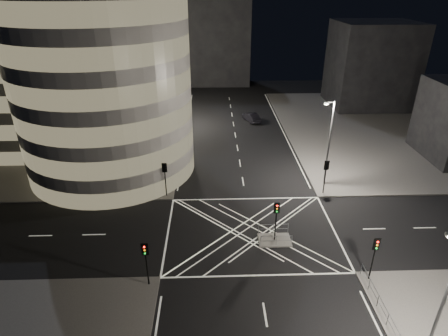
{
  "coord_description": "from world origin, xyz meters",
  "views": [
    {
      "loc": [
        -3.63,
        -29.25,
        21.62
      ],
      "look_at": [
        -2.36,
        7.71,
        3.0
      ],
      "focal_mm": 30.0,
      "sensor_mm": 36.0,
      "label": 1
    }
  ],
  "objects_px": {
    "traffic_signal_island": "(276,214)",
    "street_lamp_right_near": "(444,296)",
    "traffic_signal_fr": "(326,171)",
    "sedan": "(251,117)",
    "traffic_signal_nl": "(146,256)",
    "street_lamp_right_far": "(329,141)",
    "street_lamp_left_far": "(175,92)",
    "central_island": "(274,240)",
    "traffic_signal_nr": "(375,251)",
    "street_lamp_left_near": "(163,133)",
    "traffic_signal_fl": "(165,173)"
  },
  "relations": [
    {
      "from": "traffic_signal_island",
      "to": "street_lamp_right_near",
      "type": "bearing_deg",
      "value": -59.25
    },
    {
      "from": "traffic_signal_nr",
      "to": "street_lamp_left_far",
      "type": "height_order",
      "value": "street_lamp_left_far"
    },
    {
      "from": "traffic_signal_fl",
      "to": "sedan",
      "type": "xyz_separation_m",
      "value": [
        11.92,
        24.59,
        -2.18
      ]
    },
    {
      "from": "traffic_signal_fr",
      "to": "street_lamp_left_far",
      "type": "xyz_separation_m",
      "value": [
        -18.24,
        23.2,
        2.63
      ]
    },
    {
      "from": "street_lamp_left_near",
      "to": "street_lamp_left_far",
      "type": "xyz_separation_m",
      "value": [
        0.0,
        18.0,
        0.0
      ]
    },
    {
      "from": "traffic_signal_fl",
      "to": "traffic_signal_nr",
      "type": "distance_m",
      "value": 22.24
    },
    {
      "from": "sedan",
      "to": "traffic_signal_fr",
      "type": "bearing_deg",
      "value": 82.74
    },
    {
      "from": "street_lamp_right_far",
      "to": "street_lamp_right_near",
      "type": "xyz_separation_m",
      "value": [
        0.0,
        -23.0,
        0.0
      ]
    },
    {
      "from": "traffic_signal_fr",
      "to": "sedan",
      "type": "relative_size",
      "value": 0.9
    },
    {
      "from": "traffic_signal_fr",
      "to": "traffic_signal_nr",
      "type": "relative_size",
      "value": 1.0
    },
    {
      "from": "traffic_signal_island",
      "to": "street_lamp_right_near",
      "type": "xyz_separation_m",
      "value": [
        7.44,
        -12.5,
        2.63
      ]
    },
    {
      "from": "traffic_signal_fr",
      "to": "traffic_signal_island",
      "type": "relative_size",
      "value": 1.0
    },
    {
      "from": "street_lamp_right_near",
      "to": "sedan",
      "type": "distance_m",
      "value": 46.08
    },
    {
      "from": "traffic_signal_nl",
      "to": "street_lamp_left_far",
      "type": "height_order",
      "value": "street_lamp_left_far"
    },
    {
      "from": "traffic_signal_island",
      "to": "traffic_signal_nr",
      "type": "bearing_deg",
      "value": -37.93
    },
    {
      "from": "central_island",
      "to": "traffic_signal_fr",
      "type": "height_order",
      "value": "traffic_signal_fr"
    },
    {
      "from": "traffic_signal_fr",
      "to": "street_lamp_right_far",
      "type": "distance_m",
      "value": 3.48
    },
    {
      "from": "traffic_signal_nl",
      "to": "street_lamp_right_far",
      "type": "distance_m",
      "value": 24.27
    },
    {
      "from": "street_lamp_left_near",
      "to": "street_lamp_right_near",
      "type": "bearing_deg",
      "value": -54.03
    },
    {
      "from": "traffic_signal_island",
      "to": "street_lamp_right_far",
      "type": "distance_m",
      "value": 13.13
    },
    {
      "from": "street_lamp_left_near",
      "to": "street_lamp_left_far",
      "type": "height_order",
      "value": "same"
    },
    {
      "from": "traffic_signal_nl",
      "to": "traffic_signal_nr",
      "type": "relative_size",
      "value": 1.0
    },
    {
      "from": "street_lamp_right_near",
      "to": "sedan",
      "type": "height_order",
      "value": "street_lamp_right_near"
    },
    {
      "from": "traffic_signal_fl",
      "to": "street_lamp_left_near",
      "type": "relative_size",
      "value": 0.4
    },
    {
      "from": "central_island",
      "to": "sedan",
      "type": "bearing_deg",
      "value": 88.06
    },
    {
      "from": "traffic_signal_nr",
      "to": "street_lamp_right_near",
      "type": "height_order",
      "value": "street_lamp_right_near"
    },
    {
      "from": "traffic_signal_fl",
      "to": "street_lamp_left_near",
      "type": "height_order",
      "value": "street_lamp_left_near"
    },
    {
      "from": "street_lamp_left_far",
      "to": "traffic_signal_island",
      "type": "bearing_deg",
      "value": -70.05
    },
    {
      "from": "street_lamp_left_far",
      "to": "street_lamp_right_near",
      "type": "relative_size",
      "value": 1.0
    },
    {
      "from": "central_island",
      "to": "traffic_signal_nr",
      "type": "bearing_deg",
      "value": -37.93
    },
    {
      "from": "street_lamp_right_far",
      "to": "street_lamp_right_near",
      "type": "bearing_deg",
      "value": -90.0
    },
    {
      "from": "traffic_signal_nl",
      "to": "street_lamp_right_far",
      "type": "xyz_separation_m",
      "value": [
        18.24,
        15.8,
        2.63
      ]
    },
    {
      "from": "street_lamp_right_far",
      "to": "street_lamp_left_far",
      "type": "bearing_deg",
      "value": 131.94
    },
    {
      "from": "street_lamp_left_near",
      "to": "sedan",
      "type": "bearing_deg",
      "value": 57.09
    },
    {
      "from": "street_lamp_left_far",
      "to": "traffic_signal_nl",
      "type": "bearing_deg",
      "value": -89.01
    },
    {
      "from": "traffic_signal_fr",
      "to": "traffic_signal_island",
      "type": "bearing_deg",
      "value": -129.33
    },
    {
      "from": "traffic_signal_nr",
      "to": "street_lamp_right_far",
      "type": "xyz_separation_m",
      "value": [
        0.64,
        15.8,
        2.63
      ]
    },
    {
      "from": "street_lamp_right_far",
      "to": "street_lamp_right_near",
      "type": "distance_m",
      "value": 23.0
    },
    {
      "from": "traffic_signal_island",
      "to": "street_lamp_left_far",
      "type": "distance_m",
      "value": 33.61
    },
    {
      "from": "traffic_signal_nr",
      "to": "sedan",
      "type": "distance_m",
      "value": 38.67
    },
    {
      "from": "street_lamp_left_far",
      "to": "street_lamp_right_near",
      "type": "height_order",
      "value": "same"
    },
    {
      "from": "traffic_signal_nr",
      "to": "street_lamp_right_near",
      "type": "xyz_separation_m",
      "value": [
        0.64,
        -7.2,
        2.63
      ]
    },
    {
      "from": "street_lamp_left_near",
      "to": "traffic_signal_nl",
      "type": "bearing_deg",
      "value": -88.06
    },
    {
      "from": "traffic_signal_fr",
      "to": "street_lamp_right_near",
      "type": "bearing_deg",
      "value": -88.25
    },
    {
      "from": "traffic_signal_island",
      "to": "sedan",
      "type": "relative_size",
      "value": 0.9
    },
    {
      "from": "central_island",
      "to": "traffic_signal_fr",
      "type": "distance_m",
      "value": 11.1
    },
    {
      "from": "traffic_signal_fl",
      "to": "street_lamp_left_near",
      "type": "xyz_separation_m",
      "value": [
        -0.64,
        5.2,
        2.63
      ]
    },
    {
      "from": "traffic_signal_fr",
      "to": "street_lamp_left_near",
      "type": "relative_size",
      "value": 0.4
    },
    {
      "from": "traffic_signal_nl",
      "to": "street_lamp_right_near",
      "type": "bearing_deg",
      "value": -21.55
    },
    {
      "from": "traffic_signal_fr",
      "to": "street_lamp_left_near",
      "type": "bearing_deg",
      "value": 164.08
    }
  ]
}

